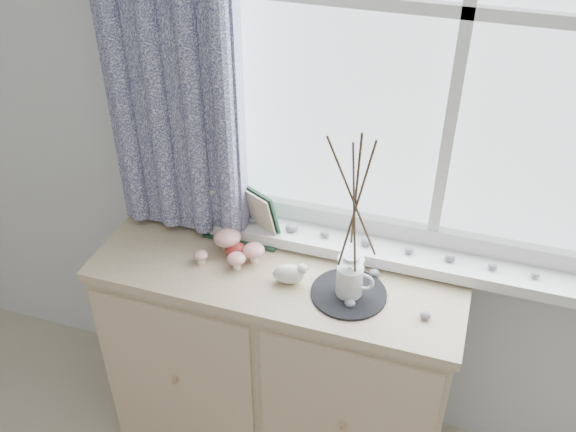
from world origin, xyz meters
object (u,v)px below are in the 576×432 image
object	(u,v)px
botanical_book	(239,217)
toadstool_cluster	(233,247)
sideboard	(279,360)
twig_pitcher	(356,199)

from	to	relation	value
botanical_book	toadstool_cluster	xyz separation A→B (m)	(0.01, -0.09, -0.06)
sideboard	toadstool_cluster	world-z (taller)	toadstool_cluster
sideboard	toadstool_cluster	xyz separation A→B (m)	(-0.15, 0.01, 0.47)
botanical_book	toadstool_cluster	bearing A→B (deg)	-81.03
botanical_book	twig_pitcher	distance (m)	0.50
sideboard	botanical_book	bearing A→B (deg)	149.91
botanical_book	twig_pitcher	world-z (taller)	twig_pitcher
twig_pitcher	sideboard	bearing A→B (deg)	170.46
sideboard	botanical_book	world-z (taller)	botanical_book
sideboard	twig_pitcher	world-z (taller)	twig_pitcher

